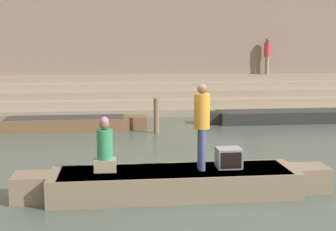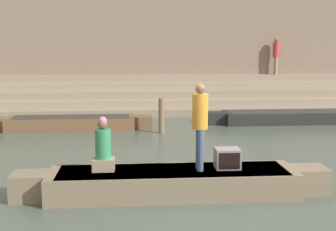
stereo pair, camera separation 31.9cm
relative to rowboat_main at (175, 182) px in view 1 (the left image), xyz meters
name	(u,v)px [view 1 (the left image)]	position (x,y,z in m)	size (l,w,h in m)	color
ground_plane	(217,185)	(0.97, 0.53, -0.27)	(120.00, 120.00, 0.00)	#47544C
ghat_steps	(164,98)	(0.97, 11.51, 0.29)	(36.00, 3.00, 1.52)	gray
back_wall	(160,34)	(0.97, 13.21, 3.08)	(34.20, 1.28, 6.77)	#7F6B5B
rowboat_main	(175,182)	(0.00, 0.00, 0.00)	(6.23, 1.33, 0.51)	#756651
person_standing	(202,120)	(0.53, -0.01, 1.23)	(0.31, 0.31, 1.70)	#3D4C75
person_rowing	(105,149)	(-1.36, 0.09, 0.68)	(0.43, 0.34, 1.07)	gray
tv_set	(229,158)	(1.10, 0.06, 0.44)	(0.49, 0.42, 0.40)	slate
moored_boat_shore	(66,123)	(-2.88, 7.35, -0.04)	(5.60, 1.19, 0.44)	brown
moored_boat_distant	(281,116)	(5.05, 8.00, -0.04)	(6.09, 1.19, 0.44)	black
mooring_post	(156,116)	(0.20, 6.41, 0.31)	(0.19, 0.19, 1.16)	brown
person_on_steps	(267,53)	(5.87, 12.31, 2.21)	(0.30, 0.30, 1.66)	gray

